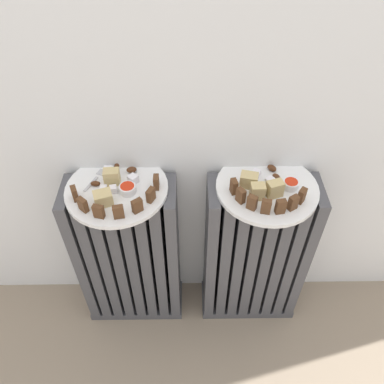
{
  "coord_description": "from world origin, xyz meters",
  "views": [
    {
      "loc": [
        -0.01,
        -0.48,
        1.36
      ],
      "look_at": [
        0.0,
        0.28,
        0.59
      ],
      "focal_mm": 36.63,
      "sensor_mm": 36.0,
      "label": 1
    }
  ],
  "objects": [
    {
      "name": "dark_cake_slice_left_3",
      "position": [
        -0.18,
        0.17,
        0.63
      ],
      "size": [
        0.03,
        0.02,
        0.04
      ],
      "primitive_type": "cube",
      "rotation": [
        0.0,
        0.0,
        0.19
      ],
      "color": "#56351E",
      "rests_on": "plate_left"
    },
    {
      "name": "jam_bowl_left",
      "position": [
        -0.17,
        0.26,
        0.63
      ],
      "size": [
        0.04,
        0.04,
        0.02
      ],
      "color": "white",
      "rests_on": "plate_left"
    },
    {
      "name": "medjool_date_right_1",
      "position": [
        0.23,
        0.35,
        0.62
      ],
      "size": [
        0.03,
        0.03,
        0.02
      ],
      "primitive_type": "ellipsoid",
      "rotation": [
        0.0,
        0.0,
        2.3
      ],
      "color": "#4C2814",
      "rests_on": "plate_right"
    },
    {
      "name": "dark_cake_slice_right_1",
      "position": [
        0.13,
        0.22,
        0.63
      ],
      "size": [
        0.03,
        0.03,
        0.04
      ],
      "primitive_type": "cube",
      "rotation": [
        0.0,
        0.0,
        -0.96
      ],
      "color": "#56351E",
      "rests_on": "plate_right"
    },
    {
      "name": "dark_cake_slice_left_0",
      "position": [
        -0.31,
        0.24,
        0.63
      ],
      "size": [
        0.02,
        0.03,
        0.04
      ],
      "primitive_type": "cube",
      "rotation": [
        0.0,
        0.0,
        -1.18
      ],
      "color": "#56351E",
      "rests_on": "plate_left"
    },
    {
      "name": "medjool_date_left_2",
      "position": [
        -0.17,
        0.34,
        0.62
      ],
      "size": [
        0.03,
        0.02,
        0.02
      ],
      "primitive_type": "ellipsoid",
      "rotation": [
        0.0,
        0.0,
        0.16
      ],
      "color": "#4C2814",
      "rests_on": "plate_left"
    },
    {
      "name": "radiator_right",
      "position": [
        0.21,
        0.28,
        0.3
      ],
      "size": [
        0.33,
        0.14,
        0.6
      ],
      "color": "#47474C",
      "rests_on": "ground_plane"
    },
    {
      "name": "dark_cake_slice_left_6",
      "position": [
        -0.1,
        0.28,
        0.63
      ],
      "size": [
        0.01,
        0.03,
        0.04
      ],
      "primitive_type": "cube",
      "rotation": [
        0.0,
        0.0,
        1.56
      ],
      "color": "#56351E",
      "rests_on": "plate_left"
    },
    {
      "name": "dark_cake_slice_left_1",
      "position": [
        -0.28,
        0.2,
        0.63
      ],
      "size": [
        0.03,
        0.03,
        0.04
      ],
      "primitive_type": "cube",
      "rotation": [
        0.0,
        0.0,
        -0.72
      ],
      "color": "#56351E",
      "rests_on": "plate_left"
    },
    {
      "name": "radiator_left",
      "position": [
        -0.21,
        0.28,
        0.3
      ],
      "size": [
        0.33,
        0.14,
        0.6
      ],
      "color": "#47474C",
      "rests_on": "ground_plane"
    },
    {
      "name": "dark_cake_slice_right_5",
      "position": [
        0.26,
        0.2,
        0.63
      ],
      "size": [
        0.03,
        0.03,
        0.04
      ],
      "primitive_type": "cube",
      "rotation": [
        0.0,
        0.0,
        0.55
      ],
      "color": "#56351E",
      "rests_on": "plate_right"
    },
    {
      "name": "dark_cake_slice_right_0",
      "position": [
        0.11,
        0.26,
        0.63
      ],
      "size": [
        0.02,
        0.03,
        0.04
      ],
      "primitive_type": "cube",
      "rotation": [
        0.0,
        0.0,
        -1.34
      ],
      "color": "#56351E",
      "rests_on": "plate_right"
    },
    {
      "name": "plate_right",
      "position": [
        0.21,
        0.28,
        0.61
      ],
      "size": [
        0.28,
        0.28,
        0.01
      ],
      "primitive_type": "cylinder",
      "color": "white",
      "rests_on": "radiator_right"
    },
    {
      "name": "dark_cake_slice_right_3",
      "position": [
        0.19,
        0.18,
        0.63
      ],
      "size": [
        0.03,
        0.02,
        0.04
      ],
      "primitive_type": "cube",
      "rotation": [
        0.0,
        0.0,
        -0.21
      ],
      "color": "#56351E",
      "rests_on": "plate_right"
    },
    {
      "name": "dark_cake_slice_left_2",
      "position": [
        -0.23,
        0.17,
        0.63
      ],
      "size": [
        0.03,
        0.02,
        0.04
      ],
      "primitive_type": "cube",
      "rotation": [
        0.0,
        0.0,
        -0.27
      ],
      "color": "#56351E",
      "rests_on": "plate_left"
    },
    {
      "name": "jam_bowl_right",
      "position": [
        0.27,
        0.28,
        0.63
      ],
      "size": [
        0.04,
        0.04,
        0.02
      ],
      "color": "white",
      "rests_on": "plate_right"
    },
    {
      "name": "ground_plane",
      "position": [
        0.0,
        0.0,
        0.0
      ],
      "size": [
        6.0,
        6.0,
        0.0
      ],
      "primitive_type": "plane",
      "color": "gray"
    },
    {
      "name": "marble_cake_slice_left_0",
      "position": [
        -0.22,
        0.3,
        0.64
      ],
      "size": [
        0.04,
        0.03,
        0.04
      ],
      "primitive_type": "cube",
      "rotation": [
        0.0,
        0.0,
        0.06
      ],
      "color": "tan",
      "rests_on": "plate_left"
    },
    {
      "name": "medjool_date_left_0",
      "position": [
        -0.26,
        0.29,
        0.62
      ],
      "size": [
        0.03,
        0.02,
        0.01
      ],
      "primitive_type": "ellipsoid",
      "rotation": [
        0.0,
        0.0,
        3.09
      ],
      "color": "#4C2814",
      "rests_on": "plate_left"
    },
    {
      "name": "marble_cake_slice_right_0",
      "position": [
        0.22,
        0.25,
        0.64
      ],
      "size": [
        0.05,
        0.04,
        0.05
      ],
      "primitive_type": "cube",
      "rotation": [
        0.0,
        0.0,
        0.33
      ],
      "color": "tan",
      "rests_on": "plate_right"
    },
    {
      "name": "marble_cake_slice_right_2",
      "position": [
        0.17,
        0.24,
        0.64
      ],
      "size": [
        0.04,
        0.03,
        0.04
      ],
      "primitive_type": "cube",
      "rotation": [
        0.0,
        0.0,
        0.01
      ],
      "color": "tan",
      "rests_on": "plate_right"
    },
    {
      "name": "marble_cake_slice_right_1",
      "position": [
        0.15,
        0.28,
        0.63
      ],
      "size": [
        0.05,
        0.04,
        0.04
      ],
      "primitive_type": "cube",
      "rotation": [
        0.0,
        0.0,
        -0.24
      ],
      "color": "tan",
      "rests_on": "plate_right"
    },
    {
      "name": "medjool_date_left_1",
      "position": [
        -0.21,
        0.36,
        0.62
      ],
      "size": [
        0.02,
        0.03,
        0.02
      ],
      "primitive_type": "ellipsoid",
      "rotation": [
        0.0,
        0.0,
        1.45
      ],
      "color": "#4C2814",
      "rests_on": "plate_left"
    },
    {
      "name": "turkish_delight_left_0",
      "position": [
        -0.21,
        0.26,
        0.62
      ],
      "size": [
        0.02,
        0.02,
        0.02
      ],
      "primitive_type": "cube",
      "rotation": [
        0.0,
        0.0,
        0.19
      ],
      "color": "white",
      "rests_on": "plate_left"
    },
    {
      "name": "dark_cake_slice_left_4",
      "position": [
        -0.14,
        0.19,
        0.63
      ],
      "size": [
        0.03,
        0.03,
        0.04
      ],
      "primitive_type": "cube",
      "rotation": [
        0.0,
        0.0,
        0.65
      ],
      "color": "#56351E",
      "rests_on": "plate_left"
    },
    {
      "name": "plate_left",
      "position": [
        -0.21,
        0.28,
        0.61
      ],
      "size": [
        0.28,
        0.28,
        0.01
      ],
      "primitive_type": "cylinder",
      "color": "white",
      "rests_on": "radiator_left"
    },
    {
      "name": "turkish_delight_right_0",
      "position": [
        0.21,
        0.29,
        0.62
      ],
      "size": [
        0.03,
        0.03,
        0.02
      ],
      "primitive_type": "cube",
      "rotation": [
        0.0,
        0.0,
        0.71
      ],
      "color": "white",
      "rests_on": "plate_right"
    },
    {
      "name": "turkish_delight_right_1",
      "position": [
        0.18,
        0.32,
        0.62
      ],
      "size": [
        0.03,
        0.03,
        0.02
      ],
      "primitive_type": "cube",
      "rotation": [
        0.0,
        0.0,
        1.09
      ],
      "color": "white",
      "rests_on": "plate_right"
    },
    {
      "name": "dark_cake_slice_right_4",
      "position": [
        0.22,
        0.18,
        0.63
      ],
      "size": [
        0.03,
        0.02,
        0.04
      ],
      "primitive_type": "cube",
      "rotation": [
        0.0,
        0.0,
        0.17
      ],
      "color": "#56351E",
      "rests_on": "plate_right"
    },
    {
      "name": "marble_cake_slice_left_1",
      "position": [
        -0.23,
        0.22,
        0.63
      ],
      "size": [
        0.06,
        0.05,
        0.04
      ],
      "primitive_type": "cube",
      "rotation": [
        0.0,
        0.0,
        0.33
      ],
      "color": "tan",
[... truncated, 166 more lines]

